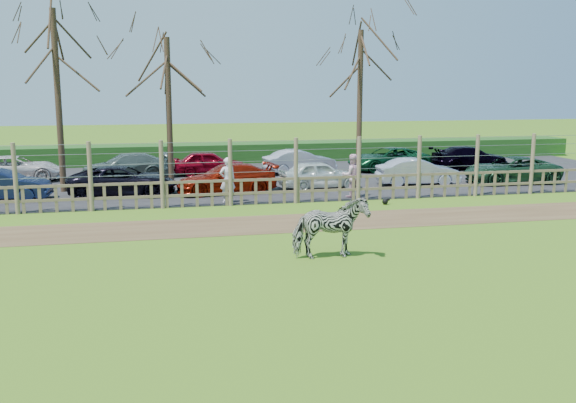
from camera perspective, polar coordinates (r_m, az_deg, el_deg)
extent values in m
plane|color=olive|center=(16.42, -1.57, -5.45)|extent=(120.00, 120.00, 0.00)
cube|color=brown|center=(20.72, -3.88, -2.11)|extent=(34.00, 2.80, 0.01)
cube|color=#232326|center=(30.49, -6.63, 1.89)|extent=(44.00, 13.00, 0.04)
cube|color=#1E4716|center=(37.35, -7.72, 4.23)|extent=(46.00, 2.00, 1.10)
cube|color=brown|center=(24.04, -5.11, 0.69)|extent=(30.00, 0.06, 0.10)
cube|color=brown|center=(23.96, -5.13, 1.87)|extent=(30.00, 0.06, 0.10)
cylinder|color=brown|center=(24.18, -23.07, 1.87)|extent=(0.16, 0.16, 2.50)
cylinder|color=brown|center=(23.84, -17.16, 2.13)|extent=(0.16, 0.16, 2.50)
cylinder|color=brown|center=(23.75, -11.14, 2.37)|extent=(0.16, 0.16, 2.50)
cylinder|color=brown|center=(23.92, -5.14, 2.58)|extent=(0.16, 0.16, 2.50)
cylinder|color=brown|center=(24.35, 0.71, 2.75)|extent=(0.16, 0.16, 2.50)
cylinder|color=brown|center=(25.03, 6.30, 2.90)|extent=(0.16, 0.16, 2.50)
cylinder|color=brown|center=(25.93, 11.56, 3.01)|extent=(0.16, 0.16, 2.50)
cylinder|color=brown|center=(27.03, 16.43, 3.09)|extent=(0.16, 0.16, 2.50)
cylinder|color=brown|center=(28.31, 20.88, 3.14)|extent=(0.16, 0.16, 2.50)
cylinder|color=gray|center=(23.92, -5.14, 2.58)|extent=(30.00, 0.02, 0.02)
cylinder|color=gray|center=(23.87, -5.16, 3.53)|extent=(30.00, 0.02, 0.02)
cylinder|color=gray|center=(23.83, -5.17, 4.48)|extent=(30.00, 0.02, 0.02)
cylinder|color=gray|center=(23.79, -5.19, 5.32)|extent=(30.00, 0.02, 0.02)
cylinder|color=#3D2B1E|center=(28.26, -19.74, 8.29)|extent=(0.26, 0.26, 7.50)
cylinder|color=#3D2B1E|center=(29.07, -10.53, 7.78)|extent=(0.26, 0.26, 6.50)
cylinder|color=#3D2B1E|center=(31.16, 6.39, 8.51)|extent=(0.26, 0.26, 7.00)
imported|color=gray|center=(16.64, 3.78, -2.36)|extent=(1.95, 0.92, 1.63)
imported|color=silver|center=(24.45, -5.40, 1.92)|extent=(0.71, 0.55, 1.72)
imported|color=#E8B6CF|center=(25.67, 5.70, 2.31)|extent=(0.85, 0.67, 1.72)
sphere|color=black|center=(24.52, 8.63, -0.01)|extent=(0.22, 0.22, 0.22)
sphere|color=black|center=(24.55, 8.92, 0.18)|extent=(0.11, 0.11, 0.11)
imported|color=#131D3F|center=(27.12, -24.13, 1.32)|extent=(3.71, 1.49, 1.20)
imported|color=black|center=(26.77, -14.46, 1.80)|extent=(4.43, 2.25, 1.20)
imported|color=maroon|center=(26.62, -5.47, 2.03)|extent=(4.31, 2.19, 1.20)
imported|color=silver|center=(27.74, 2.81, 2.40)|extent=(3.62, 1.68, 1.20)
imported|color=#ADAFC5|center=(29.16, 11.47, 2.60)|extent=(3.74, 1.59, 1.20)
imported|color=#1E4529|center=(30.96, 19.24, 2.67)|extent=(4.41, 2.19, 1.20)
imported|color=silver|center=(32.24, -23.09, 2.70)|extent=(4.47, 2.35, 1.20)
imported|color=#54645D|center=(31.56, -14.26, 3.06)|extent=(4.32, 2.21, 1.20)
imported|color=maroon|center=(32.08, -7.03, 3.42)|extent=(3.59, 1.59, 1.20)
imported|color=#B5B4C3|center=(32.40, 1.04, 3.56)|extent=(3.78, 1.75, 1.20)
imported|color=#0E4523|center=(34.00, 8.90, 3.76)|extent=(4.52, 2.48, 1.20)
imported|color=black|center=(35.50, 15.84, 3.77)|extent=(4.14, 1.70, 1.20)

